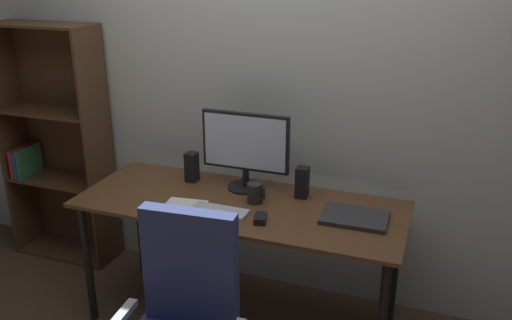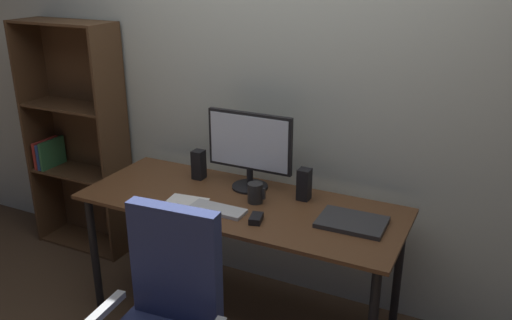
{
  "view_description": "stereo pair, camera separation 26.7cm",
  "coord_description": "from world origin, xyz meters",
  "px_view_note": "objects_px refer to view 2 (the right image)",
  "views": [
    {
      "loc": [
        0.94,
        -2.34,
        1.94
      ],
      "look_at": [
        0.09,
        0.01,
        0.99
      ],
      "focal_mm": 37.33,
      "sensor_mm": 36.0,
      "label": 1
    },
    {
      "loc": [
        1.19,
        -2.23,
        1.94
      ],
      "look_at": [
        0.09,
        0.01,
        0.99
      ],
      "focal_mm": 37.33,
      "sensor_mm": 36.0,
      "label": 2
    }
  ],
  "objects_px": {
    "speaker_right": "(304,184)",
    "bookshelf": "(78,139)",
    "keyboard": "(218,209)",
    "coffee_mug": "(255,193)",
    "desk": "(240,216)",
    "monitor": "(250,146)",
    "mouse": "(256,218)",
    "laptop": "(352,222)",
    "speaker_left": "(199,165)"
  },
  "relations": [
    {
      "from": "keyboard",
      "to": "coffee_mug",
      "type": "bearing_deg",
      "value": 55.53
    },
    {
      "from": "coffee_mug",
      "to": "monitor",
      "type": "bearing_deg",
      "value": 125.77
    },
    {
      "from": "desk",
      "to": "speaker_right",
      "type": "relative_size",
      "value": 10.1
    },
    {
      "from": "speaker_left",
      "to": "desk",
      "type": "bearing_deg",
      "value": -26.37
    },
    {
      "from": "monitor",
      "to": "speaker_right",
      "type": "bearing_deg",
      "value": -1.4
    },
    {
      "from": "mouse",
      "to": "speaker_left",
      "type": "bearing_deg",
      "value": 134.17
    },
    {
      "from": "desk",
      "to": "bookshelf",
      "type": "bearing_deg",
      "value": 166.95
    },
    {
      "from": "laptop",
      "to": "speaker_right",
      "type": "height_order",
      "value": "speaker_right"
    },
    {
      "from": "keyboard",
      "to": "mouse",
      "type": "distance_m",
      "value": 0.22
    },
    {
      "from": "laptop",
      "to": "bookshelf",
      "type": "relative_size",
      "value": 0.2
    },
    {
      "from": "monitor",
      "to": "coffee_mug",
      "type": "relative_size",
      "value": 4.63
    },
    {
      "from": "desk",
      "to": "bookshelf",
      "type": "distance_m",
      "value": 1.47
    },
    {
      "from": "bookshelf",
      "to": "speaker_left",
      "type": "bearing_deg",
      "value": -8.06
    },
    {
      "from": "monitor",
      "to": "desk",
      "type": "bearing_deg",
      "value": -78.59
    },
    {
      "from": "monitor",
      "to": "keyboard",
      "type": "bearing_deg",
      "value": -92.19
    },
    {
      "from": "laptop",
      "to": "speaker_right",
      "type": "xyz_separation_m",
      "value": [
        -0.31,
        0.16,
        0.07
      ]
    },
    {
      "from": "monitor",
      "to": "keyboard",
      "type": "relative_size",
      "value": 1.69
    },
    {
      "from": "keyboard",
      "to": "mouse",
      "type": "xyz_separation_m",
      "value": [
        0.22,
        -0.02,
        0.01
      ]
    },
    {
      "from": "coffee_mug",
      "to": "speaker_right",
      "type": "xyz_separation_m",
      "value": [
        0.21,
        0.15,
        0.03
      ]
    },
    {
      "from": "desk",
      "to": "coffee_mug",
      "type": "height_order",
      "value": "coffee_mug"
    },
    {
      "from": "desk",
      "to": "coffee_mug",
      "type": "relative_size",
      "value": 16.2
    },
    {
      "from": "mouse",
      "to": "laptop",
      "type": "relative_size",
      "value": 0.3
    },
    {
      "from": "desk",
      "to": "laptop",
      "type": "relative_size",
      "value": 5.37
    },
    {
      "from": "monitor",
      "to": "speaker_left",
      "type": "relative_size",
      "value": 2.89
    },
    {
      "from": "mouse",
      "to": "monitor",
      "type": "bearing_deg",
      "value": 107.82
    },
    {
      "from": "speaker_right",
      "to": "bookshelf",
      "type": "xyz_separation_m",
      "value": [
        -1.71,
        0.15,
        -0.05
      ]
    },
    {
      "from": "monitor",
      "to": "bookshelf",
      "type": "relative_size",
      "value": 0.31
    },
    {
      "from": "keyboard",
      "to": "mouse",
      "type": "height_order",
      "value": "mouse"
    },
    {
      "from": "mouse",
      "to": "speaker_right",
      "type": "height_order",
      "value": "speaker_right"
    },
    {
      "from": "desk",
      "to": "bookshelf",
      "type": "xyz_separation_m",
      "value": [
        -1.42,
        0.33,
        0.12
      ]
    },
    {
      "from": "monitor",
      "to": "speaker_right",
      "type": "xyz_separation_m",
      "value": [
        0.32,
        -0.01,
        -0.16
      ]
    },
    {
      "from": "bookshelf",
      "to": "laptop",
      "type": "bearing_deg",
      "value": -8.83
    },
    {
      "from": "mouse",
      "to": "speaker_left",
      "type": "xyz_separation_m",
      "value": [
        -0.54,
        0.34,
        0.07
      ]
    },
    {
      "from": "desk",
      "to": "speaker_left",
      "type": "distance_m",
      "value": 0.44
    },
    {
      "from": "desk",
      "to": "coffee_mug",
      "type": "bearing_deg",
      "value": 23.67
    },
    {
      "from": "monitor",
      "to": "coffee_mug",
      "type": "bearing_deg",
      "value": -54.23
    },
    {
      "from": "bookshelf",
      "to": "keyboard",
      "type": "bearing_deg",
      "value": -19.11
    },
    {
      "from": "keyboard",
      "to": "bookshelf",
      "type": "bearing_deg",
      "value": 161.4
    },
    {
      "from": "speaker_right",
      "to": "mouse",
      "type": "bearing_deg",
      "value": -108.39
    },
    {
      "from": "mouse",
      "to": "bookshelf",
      "type": "height_order",
      "value": "bookshelf"
    },
    {
      "from": "laptop",
      "to": "bookshelf",
      "type": "height_order",
      "value": "bookshelf"
    },
    {
      "from": "desk",
      "to": "monitor",
      "type": "bearing_deg",
      "value": 101.41
    },
    {
      "from": "keyboard",
      "to": "laptop",
      "type": "relative_size",
      "value": 0.91
    },
    {
      "from": "speaker_right",
      "to": "desk",
      "type": "bearing_deg",
      "value": -147.92
    },
    {
      "from": "coffee_mug",
      "to": "desk",
      "type": "bearing_deg",
      "value": -156.33
    },
    {
      "from": "laptop",
      "to": "bookshelf",
      "type": "bearing_deg",
      "value": 170.11
    },
    {
      "from": "coffee_mug",
      "to": "speaker_right",
      "type": "bearing_deg",
      "value": 34.69
    },
    {
      "from": "desk",
      "to": "monitor",
      "type": "relative_size",
      "value": 3.5
    },
    {
      "from": "monitor",
      "to": "mouse",
      "type": "height_order",
      "value": "monitor"
    },
    {
      "from": "keyboard",
      "to": "laptop",
      "type": "bearing_deg",
      "value": 14.48
    }
  ]
}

